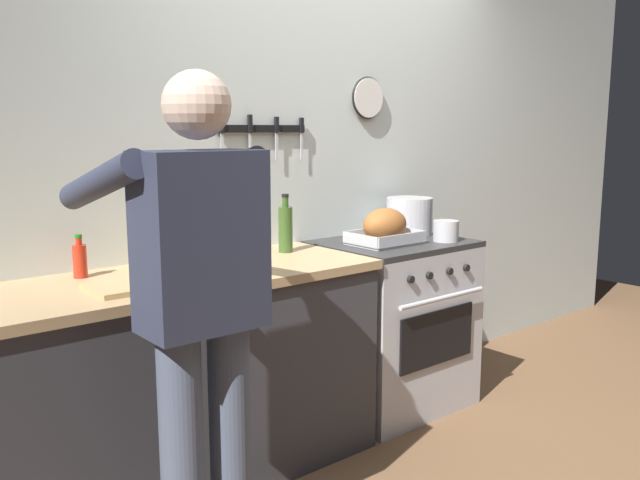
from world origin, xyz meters
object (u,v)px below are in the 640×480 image
object	(u,v)px
bottle_cooking_oil	(163,240)
bottle_olive_oil	(285,228)
person_cook	(199,299)
roasting_pan	(385,228)
cutting_board	(139,285)
stove	(392,323)
bottle_hot_sauce	(80,260)
stock_pot	(409,216)
saucepan	(446,231)
bottle_wine_red	(226,228)

from	to	relation	value
bottle_cooking_oil	bottle_olive_oil	world-z (taller)	same
person_cook	roasting_pan	xyz separation A→B (m)	(1.39, 0.55, 0.03)
roasting_pan	bottle_cooking_oil	world-z (taller)	bottle_cooking_oil
roasting_pan	bottle_olive_oil	size ratio (longest dim) A/B	1.26
person_cook	cutting_board	xyz separation A→B (m)	(0.01, 0.47, -0.04)
bottle_cooking_oil	stove	bearing A→B (deg)	-7.61
roasting_pan	bottle_olive_oil	distance (m)	0.54
stove	cutting_board	world-z (taller)	cutting_board
bottle_hot_sauce	stock_pot	bearing A→B (deg)	-2.28
stock_pot	saucepan	distance (m)	0.30
stock_pot	bottle_wine_red	size ratio (longest dim) A/B	0.81
roasting_pan	saucepan	world-z (taller)	roasting_pan
stove	bottle_olive_oil	world-z (taller)	bottle_olive_oil
bottle_olive_oil	stove	bearing A→B (deg)	-10.17
stove	bottle_olive_oil	distance (m)	0.85
saucepan	cutting_board	world-z (taller)	saucepan
stove	stock_pot	distance (m)	0.61
roasting_pan	cutting_board	distance (m)	1.38
cutting_board	bottle_wine_red	bearing A→B (deg)	28.20
roasting_pan	bottle_wine_red	world-z (taller)	bottle_wine_red
roasting_pan	cutting_board	xyz separation A→B (m)	(-1.38, -0.08, -0.07)
bottle_cooking_oil	bottle_wine_red	world-z (taller)	bottle_wine_red
person_cook	bottle_wine_red	size ratio (longest dim) A/B	5.22
cutting_board	roasting_pan	bearing A→B (deg)	3.28
saucepan	bottle_wine_red	size ratio (longest dim) A/B	0.42
cutting_board	bottle_hot_sauce	distance (m)	0.33
cutting_board	bottle_olive_oil	size ratio (longest dim) A/B	1.29
stove	stock_pot	xyz separation A→B (m)	(0.24, 0.12, 0.55)
bottle_olive_oil	roasting_pan	bearing A→B (deg)	-15.58
stove	bottle_cooking_oil	distance (m)	1.37
bottle_cooking_oil	bottle_wine_red	size ratio (longest dim) A/B	0.88
roasting_pan	stock_pot	bearing A→B (deg)	23.48
saucepan	cutting_board	xyz separation A→B (m)	(-1.69, 0.06, -0.04)
stock_pot	saucepan	bearing A→B (deg)	-96.94
stove	bottle_hot_sauce	xyz separation A→B (m)	(-1.58, 0.19, 0.52)
stock_pot	bottle_olive_oil	size ratio (longest dim) A/B	0.92
person_cook	saucepan	size ratio (longest dim) A/B	12.54
person_cook	stock_pot	size ratio (longest dim) A/B	6.46
bottle_cooking_oil	roasting_pan	bearing A→B (deg)	-9.95
stove	bottle_hot_sauce	size ratio (longest dim) A/B	5.18
cutting_board	bottle_cooking_oil	bearing A→B (deg)	49.04
stove	bottle_olive_oil	size ratio (longest dim) A/B	3.22
stove	bottle_wine_red	distance (m)	1.10
bottle_olive_oil	bottle_hot_sauce	bearing A→B (deg)	175.41
bottle_hot_sauce	bottle_cooking_oil	bearing A→B (deg)	-3.93
roasting_pan	bottle_wine_red	size ratio (longest dim) A/B	1.11
person_cook	bottle_hot_sauce	size ratio (longest dim) A/B	9.56
person_cook	bottle_hot_sauce	bearing A→B (deg)	6.45
bottle_hot_sauce	saucepan	bearing A→B (deg)	-11.54
roasting_pan	bottle_olive_oil	xyz separation A→B (m)	(-0.52, 0.15, 0.03)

